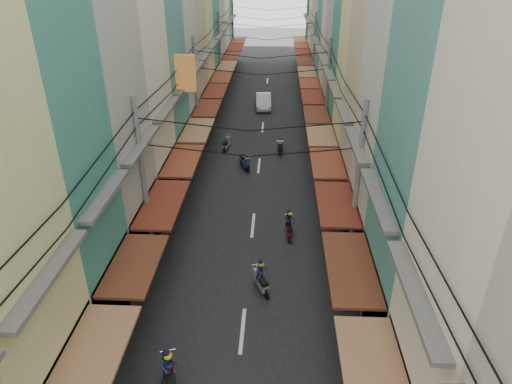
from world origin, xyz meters
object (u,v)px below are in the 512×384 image
(market_umbrella, at_px, (415,276))
(traffic_sign, at_px, (365,286))
(white_car, at_px, (263,108))
(bicycle, at_px, (381,295))

(market_umbrella, height_order, traffic_sign, traffic_sign)
(white_car, distance_m, traffic_sign, 29.44)
(white_car, xyz_separation_m, traffic_sign, (4.90, -28.96, 1.96))
(white_car, relative_size, market_umbrella, 1.93)
(white_car, distance_m, market_umbrella, 29.38)
(bicycle, relative_size, traffic_sign, 0.63)
(white_car, height_order, bicycle, white_car)
(bicycle, height_order, traffic_sign, traffic_sign)
(market_umbrella, bearing_deg, bicycle, 121.76)
(traffic_sign, bearing_deg, white_car, 99.61)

